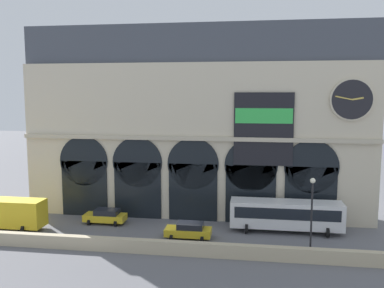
% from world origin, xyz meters
% --- Properties ---
extents(ground_plane, '(200.00, 200.00, 0.00)m').
position_xyz_m(ground_plane, '(0.00, 0.00, 0.00)').
color(ground_plane, slate).
extents(quay_parapet_wall, '(90.00, 0.70, 1.20)m').
position_xyz_m(quay_parapet_wall, '(0.00, -4.84, 0.60)').
color(quay_parapet_wall, '#BCAD8C').
rests_on(quay_parapet_wall, ground).
extents(station_building, '(38.23, 4.45, 21.14)m').
position_xyz_m(station_building, '(0.04, 7.02, 10.20)').
color(station_building, beige).
rests_on(station_building, ground).
extents(box_truck_west, '(7.50, 2.91, 3.12)m').
position_xyz_m(box_truck_west, '(-18.02, -0.81, 1.70)').
color(box_truck_west, '#2D7A42').
rests_on(box_truck_west, ground).
extents(car_midwest, '(4.40, 2.22, 1.55)m').
position_xyz_m(car_midwest, '(-9.03, 2.48, 0.80)').
color(car_midwest, gold).
rests_on(car_midwest, ground).
extents(car_center, '(4.40, 2.22, 1.55)m').
position_xyz_m(car_center, '(0.43, -0.73, 0.80)').
color(car_center, gold).
rests_on(car_center, ground).
extents(bus_mideast, '(11.00, 3.25, 3.10)m').
position_xyz_m(bus_mideast, '(9.71, 2.63, 1.78)').
color(bus_mideast, white).
rests_on(bus_mideast, ground).
extents(street_lamp_quayside, '(0.44, 0.44, 6.90)m').
position_xyz_m(street_lamp_quayside, '(11.23, -4.04, 4.41)').
color(street_lamp_quayside, black).
rests_on(street_lamp_quayside, ground).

